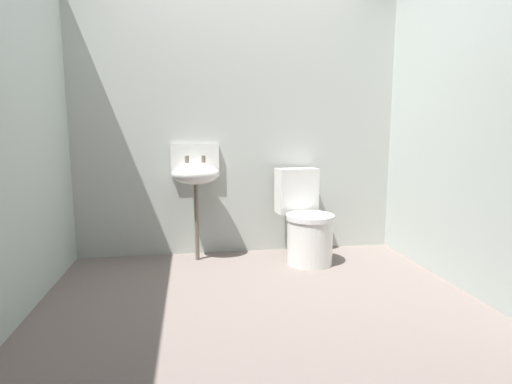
# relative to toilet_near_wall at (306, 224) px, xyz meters

# --- Properties ---
(ground_plane) EXTENTS (3.28, 2.90, 0.08)m
(ground_plane) POSITION_rel_toilet_near_wall_xyz_m (-0.53, -0.90, -0.36)
(ground_plane) COLOR #6F635D
(wall_back) EXTENTS (3.28, 0.10, 2.33)m
(wall_back) POSITION_rel_toilet_near_wall_xyz_m (-0.53, 0.40, 0.84)
(wall_back) COLOR #B2B6AE
(wall_back) RESTS_ON ground
(wall_right) EXTENTS (0.10, 2.70, 2.33)m
(wall_right) POSITION_rel_toilet_near_wall_xyz_m (0.96, -0.80, 0.84)
(wall_right) COLOR #AFBAB2
(wall_right) RESTS_ON ground
(toilet_near_wall) EXTENTS (0.46, 0.64, 0.78)m
(toilet_near_wall) POSITION_rel_toilet_near_wall_xyz_m (0.00, 0.00, 0.00)
(toilet_near_wall) COLOR silver
(toilet_near_wall) RESTS_ON ground
(sink) EXTENTS (0.42, 0.35, 0.99)m
(sink) POSITION_rel_toilet_near_wall_xyz_m (-0.92, 0.19, 0.43)
(sink) COLOR #675E51
(sink) RESTS_ON ground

